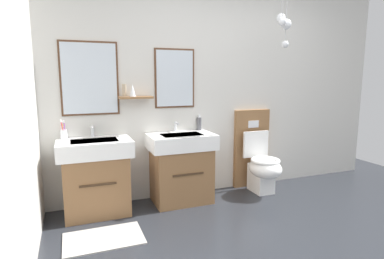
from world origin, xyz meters
TOP-DOWN VIEW (x-y plane):
  - wall_back at (-0.02, 1.78)m, footprint 4.47×0.65m
  - bath_mat at (-1.60, 0.92)m, footprint 0.68×0.44m
  - vanity_sink_left at (-1.60, 1.51)m, footprint 0.73×0.50m
  - tap_on_left_sink at (-1.60, 1.69)m, footprint 0.03×0.13m
  - vanity_sink_right at (-0.67, 1.51)m, footprint 0.73×0.50m
  - tap_on_right_sink at (-0.67, 1.69)m, footprint 0.03×0.13m
  - toilet at (0.36, 1.52)m, footprint 0.48×0.63m
  - toothbrush_cup at (-1.88, 1.68)m, footprint 0.07×0.07m
  - soap_dispenser at (-0.37, 1.69)m, footprint 0.06×0.06m

SIDE VIEW (x-z plane):
  - bath_mat at x=-1.60m, z-range 0.00..0.01m
  - toilet at x=0.36m, z-range -0.12..0.88m
  - vanity_sink_left at x=-1.60m, z-range 0.02..0.80m
  - vanity_sink_right at x=-0.67m, z-range 0.02..0.80m
  - toothbrush_cup at x=-1.88m, z-range 0.74..0.94m
  - tap_on_left_sink at x=-1.60m, z-range 0.80..0.91m
  - tap_on_right_sink at x=-0.67m, z-range 0.80..0.91m
  - soap_dispenser at x=-0.37m, z-range 0.77..0.96m
  - wall_back at x=-0.02m, z-range 0.00..2.53m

